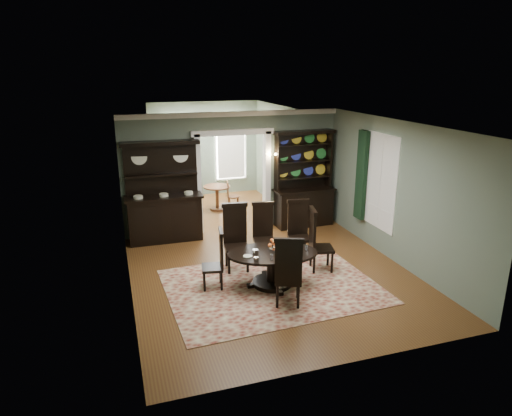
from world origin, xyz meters
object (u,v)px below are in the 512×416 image
at_px(dining_table, 272,262).
at_px(parlor_table, 217,194).
at_px(welsh_dresser, 303,192).
at_px(sideboard, 164,207).

bearing_deg(dining_table, parlor_table, 98.82).
bearing_deg(parlor_table, welsh_dresser, -46.46).
distance_m(dining_table, welsh_dresser, 3.70).
height_order(sideboard, welsh_dresser, welsh_dresser).
bearing_deg(sideboard, parlor_table, 48.82).
distance_m(dining_table, sideboard, 3.52).
relative_size(sideboard, welsh_dresser, 0.96).
bearing_deg(welsh_dresser, parlor_table, 131.40).
bearing_deg(sideboard, welsh_dresser, 0.57).
height_order(dining_table, welsh_dresser, welsh_dresser).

